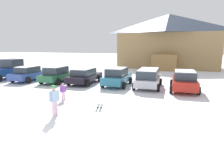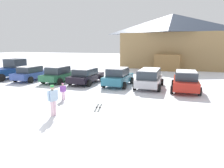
{
  "view_description": "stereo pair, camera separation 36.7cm",
  "coord_description": "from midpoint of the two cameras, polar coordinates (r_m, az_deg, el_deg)",
  "views": [
    {
      "loc": [
        5.91,
        -5.98,
        3.73
      ],
      "look_at": [
        1.46,
        7.52,
        0.95
      ],
      "focal_mm": 32.0,
      "sensor_mm": 36.0,
      "label": 1
    },
    {
      "loc": [
        6.26,
        -5.87,
        3.73
      ],
      "look_at": [
        1.46,
        7.52,
        0.95
      ],
      "focal_mm": 32.0,
      "sensor_mm": 36.0,
      "label": 2
    }
  ],
  "objects": [
    {
      "name": "skier_child_in_purple_jacket",
      "position": [
        14.1,
        -14.54,
        -1.88
      ],
      "size": [
        0.3,
        0.36,
        1.16
      ],
      "color": "silver",
      "rests_on": "ground"
    },
    {
      "name": "parked_silver_wagon",
      "position": [
        17.91,
        9.74,
        1.82
      ],
      "size": [
        2.3,
        4.49,
        1.67
      ],
      "color": "#BCBBC4",
      "rests_on": "ground"
    },
    {
      "name": "parked_black_sedan",
      "position": [
        19.78,
        -8.37,
        2.37
      ],
      "size": [
        2.29,
        4.59,
        1.51
      ],
      "color": "black",
      "rests_on": "ground"
    },
    {
      "name": "parked_red_sedan",
      "position": [
        17.52,
        19.37,
        0.98
      ],
      "size": [
        2.34,
        4.59,
        1.68
      ],
      "color": "#B52218",
      "rests_on": "ground"
    },
    {
      "name": "ground",
      "position": [
        9.28,
        -25.82,
        -13.8
      ],
      "size": [
        160.0,
        160.0,
        0.0
      ],
      "primitive_type": "plane",
      "color": "white"
    },
    {
      "name": "parked_blue_hatchback",
      "position": [
        22.88,
        -23.09,
        2.81
      ],
      "size": [
        2.2,
        4.38,
        1.55
      ],
      "color": "#364F9F",
      "rests_on": "ground"
    },
    {
      "name": "pair_of_skis",
      "position": [
        12.16,
        -4.49,
        -6.72
      ],
      "size": [
        0.7,
        1.6,
        0.08
      ],
      "color": "black",
      "rests_on": "ground"
    },
    {
      "name": "ski_lodge",
      "position": [
        35.01,
        15.42,
        11.81
      ],
      "size": [
        16.32,
        9.64,
        8.7
      ],
      "color": "#99794C",
      "rests_on": "ground"
    },
    {
      "name": "parked_green_coupe",
      "position": [
        21.07,
        -15.91,
        2.71
      ],
      "size": [
        2.15,
        4.41,
        1.63
      ],
      "color": "#276742",
      "rests_on": "ground"
    },
    {
      "name": "pickup_truck",
      "position": [
        25.43,
        -28.4,
        3.56
      ],
      "size": [
        2.67,
        5.65,
        2.15
      ],
      "color": "navy",
      "rests_on": "ground"
    },
    {
      "name": "skier_adult_in_blue_parka",
      "position": [
        10.99,
        -17.06,
        -4.12
      ],
      "size": [
        0.37,
        0.59,
        1.67
      ],
      "color": "silver",
      "rests_on": "ground"
    },
    {
      "name": "parked_teal_hatchback",
      "position": [
        18.47,
        0.89,
        2.1
      ],
      "size": [
        2.18,
        4.21,
        1.7
      ],
      "color": "teal",
      "rests_on": "ground"
    }
  ]
}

